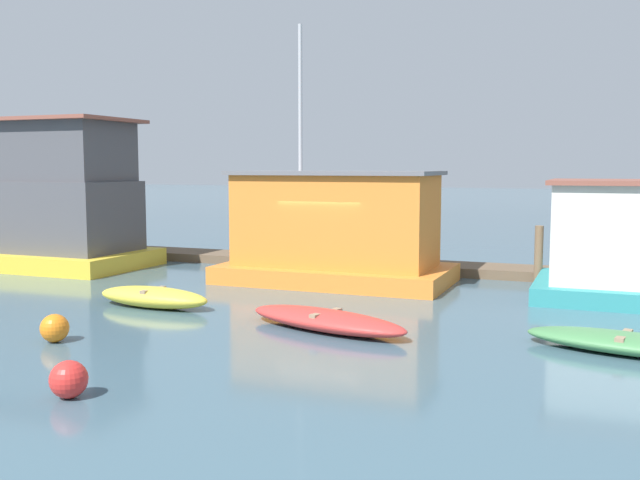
{
  "coord_description": "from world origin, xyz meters",
  "views": [
    {
      "loc": [
        7.52,
        -19.79,
        3.48
      ],
      "look_at": [
        0.0,
        -1.0,
        1.4
      ],
      "focal_mm": 40.0,
      "sensor_mm": 36.0,
      "label": 1
    }
  ],
  "objects_px": {
    "mooring_post_far_right": "(539,255)",
    "buoy_red": "(69,379)",
    "houseboat_yellow": "(45,199)",
    "mooring_post_near_left": "(415,252)",
    "houseboat_orange": "(336,231)",
    "dinghy_red": "(326,320)",
    "mooring_post_near_right": "(368,248)",
    "dinghy_green": "(624,343)",
    "dinghy_yellow": "(153,297)",
    "buoy_orange": "(55,328)"
  },
  "relations": [
    {
      "from": "mooring_post_far_right",
      "to": "buoy_red",
      "type": "height_order",
      "value": "mooring_post_far_right"
    },
    {
      "from": "houseboat_yellow",
      "to": "mooring_post_near_left",
      "type": "relative_size",
      "value": 4.5
    },
    {
      "from": "houseboat_orange",
      "to": "dinghy_red",
      "type": "distance_m",
      "value": 6.55
    },
    {
      "from": "mooring_post_far_right",
      "to": "dinghy_red",
      "type": "bearing_deg",
      "value": -114.59
    },
    {
      "from": "mooring_post_near_left",
      "to": "houseboat_orange",
      "type": "bearing_deg",
      "value": -135.11
    },
    {
      "from": "mooring_post_near_right",
      "to": "dinghy_green",
      "type": "bearing_deg",
      "value": -45.6
    },
    {
      "from": "mooring_post_far_right",
      "to": "houseboat_yellow",
      "type": "bearing_deg",
      "value": -171.7
    },
    {
      "from": "mooring_post_near_left",
      "to": "mooring_post_near_right",
      "type": "bearing_deg",
      "value": 180.0
    },
    {
      "from": "mooring_post_far_right",
      "to": "mooring_post_near_right",
      "type": "height_order",
      "value": "mooring_post_far_right"
    },
    {
      "from": "dinghy_green",
      "to": "mooring_post_far_right",
      "type": "relative_size",
      "value": 2.17
    },
    {
      "from": "houseboat_orange",
      "to": "dinghy_red",
      "type": "height_order",
      "value": "houseboat_orange"
    },
    {
      "from": "houseboat_yellow",
      "to": "mooring_post_far_right",
      "type": "distance_m",
      "value": 16.67
    },
    {
      "from": "dinghy_yellow",
      "to": "mooring_post_near_right",
      "type": "xyz_separation_m",
      "value": [
        3.25,
        7.29,
        0.59
      ]
    },
    {
      "from": "buoy_red",
      "to": "houseboat_orange",
      "type": "bearing_deg",
      "value": 90.42
    },
    {
      "from": "houseboat_yellow",
      "to": "mooring_post_near_right",
      "type": "bearing_deg",
      "value": 12.18
    },
    {
      "from": "dinghy_green",
      "to": "mooring_post_near_left",
      "type": "xyz_separation_m",
      "value": [
        -5.97,
        7.68,
        0.6
      ]
    },
    {
      "from": "dinghy_red",
      "to": "buoy_red",
      "type": "distance_m",
      "value": 5.97
    },
    {
      "from": "dinghy_red",
      "to": "dinghy_green",
      "type": "xyz_separation_m",
      "value": [
        5.87,
        0.34,
        -0.02
      ]
    },
    {
      "from": "dinghy_red",
      "to": "mooring_post_near_right",
      "type": "height_order",
      "value": "mooring_post_near_right"
    },
    {
      "from": "houseboat_orange",
      "to": "buoy_orange",
      "type": "xyz_separation_m",
      "value": [
        -2.59,
        -9.05,
        -1.28
      ]
    },
    {
      "from": "dinghy_yellow",
      "to": "buoy_red",
      "type": "distance_m",
      "value": 7.0
    },
    {
      "from": "dinghy_yellow",
      "to": "dinghy_green",
      "type": "distance_m",
      "value": 10.78
    },
    {
      "from": "mooring_post_near_right",
      "to": "mooring_post_near_left",
      "type": "bearing_deg",
      "value": 0.0
    },
    {
      "from": "buoy_orange",
      "to": "mooring_post_far_right",
      "type": "bearing_deg",
      "value": 52.91
    },
    {
      "from": "houseboat_orange",
      "to": "mooring_post_near_right",
      "type": "relative_size",
      "value": 4.56
    },
    {
      "from": "dinghy_yellow",
      "to": "mooring_post_near_right",
      "type": "height_order",
      "value": "mooring_post_near_right"
    },
    {
      "from": "dinghy_yellow",
      "to": "mooring_post_near_left",
      "type": "distance_m",
      "value": 8.75
    },
    {
      "from": "buoy_red",
      "to": "mooring_post_far_right",
      "type": "bearing_deg",
      "value": 67.54
    },
    {
      "from": "dinghy_yellow",
      "to": "mooring_post_near_right",
      "type": "distance_m",
      "value": 8.01
    },
    {
      "from": "dinghy_red",
      "to": "mooring_post_near_right",
      "type": "distance_m",
      "value": 8.21
    },
    {
      "from": "dinghy_yellow",
      "to": "mooring_post_near_left",
      "type": "relative_size",
      "value": 2.01
    },
    {
      "from": "mooring_post_near_right",
      "to": "dinghy_yellow",
      "type": "bearing_deg",
      "value": -114.04
    },
    {
      "from": "dinghy_red",
      "to": "dinghy_green",
      "type": "height_order",
      "value": "dinghy_red"
    },
    {
      "from": "houseboat_yellow",
      "to": "dinghy_yellow",
      "type": "distance_m",
      "value": 9.49
    },
    {
      "from": "dinghy_green",
      "to": "mooring_post_far_right",
      "type": "height_order",
      "value": "mooring_post_far_right"
    },
    {
      "from": "dinghy_red",
      "to": "buoy_red",
      "type": "height_order",
      "value": "buoy_red"
    },
    {
      "from": "buoy_orange",
      "to": "dinghy_yellow",
      "type": "bearing_deg",
      "value": 93.95
    },
    {
      "from": "dinghy_yellow",
      "to": "mooring_post_near_left",
      "type": "bearing_deg",
      "value": 56.63
    },
    {
      "from": "mooring_post_near_left",
      "to": "dinghy_red",
      "type": "bearing_deg",
      "value": -89.3
    },
    {
      "from": "buoy_red",
      "to": "dinghy_yellow",
      "type": "bearing_deg",
      "value": 114.73
    },
    {
      "from": "mooring_post_near_right",
      "to": "buoy_red",
      "type": "relative_size",
      "value": 2.94
    },
    {
      "from": "mooring_post_far_right",
      "to": "mooring_post_near_right",
      "type": "distance_m",
      "value": 5.32
    },
    {
      "from": "mooring_post_near_left",
      "to": "buoy_red",
      "type": "bearing_deg",
      "value": -97.82
    },
    {
      "from": "houseboat_orange",
      "to": "mooring_post_near_left",
      "type": "distance_m",
      "value": 2.87
    },
    {
      "from": "mooring_post_near_right",
      "to": "mooring_post_near_left",
      "type": "relative_size",
      "value": 1.07
    },
    {
      "from": "dinghy_yellow",
      "to": "buoy_red",
      "type": "height_order",
      "value": "buoy_red"
    },
    {
      "from": "dinghy_red",
      "to": "mooring_post_near_left",
      "type": "relative_size",
      "value": 2.62
    },
    {
      "from": "dinghy_yellow",
      "to": "buoy_red",
      "type": "bearing_deg",
      "value": -65.27
    },
    {
      "from": "dinghy_yellow",
      "to": "mooring_post_far_right",
      "type": "bearing_deg",
      "value": 40.39
    },
    {
      "from": "dinghy_green",
      "to": "buoy_orange",
      "type": "height_order",
      "value": "buoy_orange"
    }
  ]
}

